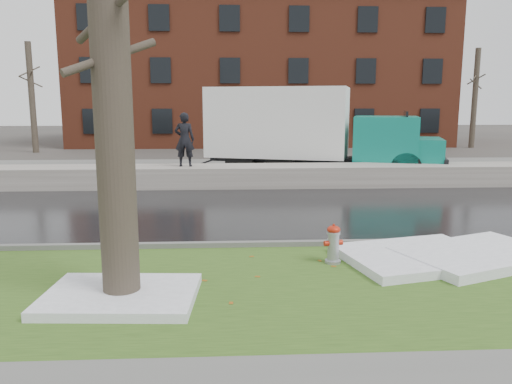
{
  "coord_description": "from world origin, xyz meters",
  "views": [
    {
      "loc": [
        -0.21,
        -8.82,
        2.91
      ],
      "look_at": [
        0.34,
        1.94,
        1.0
      ],
      "focal_mm": 35.0,
      "sensor_mm": 36.0,
      "label": 1
    }
  ],
  "objects_px": {
    "fire_hydrant": "(333,242)",
    "worker": "(185,140)",
    "box_truck": "(306,129)",
    "tree": "(111,62)"
  },
  "relations": [
    {
      "from": "fire_hydrant",
      "to": "worker",
      "type": "bearing_deg",
      "value": 99.54
    },
    {
      "from": "tree",
      "to": "worker",
      "type": "relative_size",
      "value": 3.64
    },
    {
      "from": "box_truck",
      "to": "worker",
      "type": "xyz_separation_m",
      "value": [
        -4.64,
        -2.77,
        -0.2
      ]
    },
    {
      "from": "tree",
      "to": "box_truck",
      "type": "bearing_deg",
      "value": 70.23
    },
    {
      "from": "tree",
      "to": "box_truck",
      "type": "height_order",
      "value": "tree"
    },
    {
      "from": "box_truck",
      "to": "tree",
      "type": "bearing_deg",
      "value": -93.04
    },
    {
      "from": "tree",
      "to": "worker",
      "type": "bearing_deg",
      "value": 89.73
    },
    {
      "from": "fire_hydrant",
      "to": "tree",
      "type": "distance_m",
      "value": 4.87
    },
    {
      "from": "tree",
      "to": "worker",
      "type": "xyz_separation_m",
      "value": [
        0.05,
        10.26,
        -1.79
      ]
    },
    {
      "from": "worker",
      "to": "tree",
      "type": "bearing_deg",
      "value": 92.82
    }
  ]
}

